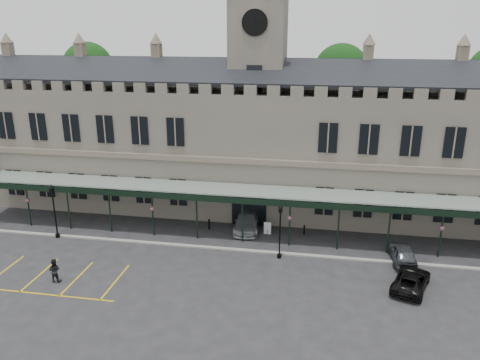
% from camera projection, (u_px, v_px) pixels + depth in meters
% --- Properties ---
extents(ground, '(140.00, 140.00, 0.00)m').
position_uv_depth(ground, '(226.00, 285.00, 33.59)').
color(ground, '#262628').
extents(station_building, '(60.00, 10.36, 17.30)m').
position_uv_depth(station_building, '(257.00, 145.00, 46.46)').
color(station_building, '#625C51').
rests_on(station_building, ground).
extents(clock_tower, '(5.60, 5.60, 24.80)m').
position_uv_depth(clock_tower, '(258.00, 77.00, 44.47)').
color(clock_tower, '#625C51').
rests_on(clock_tower, ground).
extents(canopy, '(50.00, 4.10, 4.30)m').
position_uv_depth(canopy, '(243.00, 215.00, 39.83)').
color(canopy, '#8C9E93').
rests_on(canopy, ground).
extents(kerb, '(60.00, 0.40, 0.12)m').
position_uv_depth(kerb, '(239.00, 250.00, 38.72)').
color(kerb, gray).
rests_on(kerb, ground).
extents(parking_markings, '(16.00, 6.00, 0.01)m').
position_uv_depth(parking_markings, '(36.00, 278.00, 34.48)').
color(parking_markings, gold).
rests_on(parking_markings, ground).
extents(tree_behind_left, '(6.00, 6.00, 16.00)m').
position_uv_depth(tree_behind_left, '(88.00, 69.00, 56.60)').
color(tree_behind_left, '#332314').
rests_on(tree_behind_left, ground).
extents(tree_behind_mid, '(6.00, 6.00, 16.00)m').
position_uv_depth(tree_behind_mid, '(341.00, 73.00, 51.68)').
color(tree_behind_mid, '#332314').
rests_on(tree_behind_mid, ground).
extents(lamp_post_left, '(0.47, 0.47, 4.95)m').
position_uv_depth(lamp_post_left, '(54.00, 206.00, 40.26)').
color(lamp_post_left, black).
rests_on(lamp_post_left, ground).
extents(lamp_post_mid, '(0.44, 0.44, 4.62)m').
position_uv_depth(lamp_post_mid, '(280.00, 226.00, 36.69)').
color(lamp_post_mid, black).
rests_on(lamp_post_mid, ground).
extents(traffic_cone, '(0.44, 0.44, 0.70)m').
position_uv_depth(traffic_cone, '(417.00, 290.00, 32.32)').
color(traffic_cone, '#DC5406').
rests_on(traffic_cone, ground).
extents(sign_board, '(0.66, 0.06, 1.12)m').
position_uv_depth(sign_board, '(267.00, 228.00, 41.66)').
color(sign_board, black).
rests_on(sign_board, ground).
extents(bollard_left, '(0.17, 0.17, 0.95)m').
position_uv_depth(bollard_left, '(209.00, 224.00, 42.72)').
color(bollard_left, black).
rests_on(bollard_left, ground).
extents(bollard_right, '(0.15, 0.15, 0.86)m').
position_uv_depth(bollard_right, '(304.00, 230.00, 41.64)').
color(bollard_right, black).
rests_on(bollard_right, ground).
extents(car_taxi, '(2.59, 5.48, 1.55)m').
position_uv_depth(car_taxi, '(247.00, 221.00, 42.72)').
color(car_taxi, '#94969B').
rests_on(car_taxi, ground).
extents(car_van, '(3.57, 5.06, 1.28)m').
position_uv_depth(car_van, '(411.00, 280.00, 32.98)').
color(car_van, black).
rests_on(car_van, ground).
extents(car_right_a, '(1.93, 4.36, 1.46)m').
position_uv_depth(car_right_a, '(402.00, 253.00, 36.71)').
color(car_right_a, '#393C41').
rests_on(car_right_a, ground).
extents(person_b, '(0.92, 0.75, 1.79)m').
position_uv_depth(person_b, '(54.00, 270.00, 33.78)').
color(person_b, black).
rests_on(person_b, ground).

